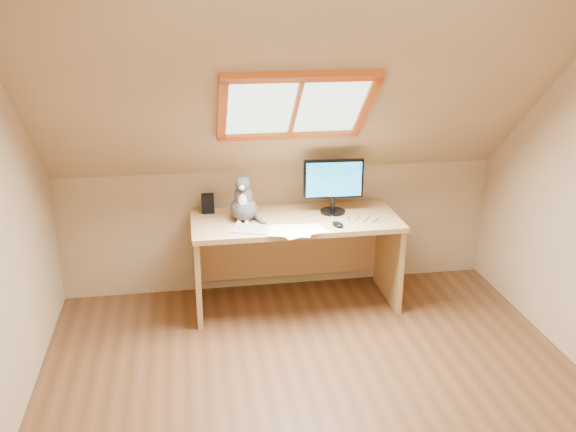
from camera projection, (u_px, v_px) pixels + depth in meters
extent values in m
plane|color=brown|center=(325.00, 411.00, 3.79)|extent=(3.50, 3.50, 0.00)
cube|color=tan|center=(280.00, 228.00, 5.25)|extent=(3.50, 0.02, 1.00)
cube|color=tan|center=(297.00, 96.00, 4.13)|extent=(3.50, 1.56, 1.41)
cube|color=#B2E0CC|center=(295.00, 105.00, 4.22)|extent=(0.90, 0.53, 0.48)
cube|color=#CA6013|center=(295.00, 105.00, 4.22)|extent=(1.02, 0.64, 0.59)
cube|color=tan|center=(295.00, 221.00, 4.85)|extent=(1.57, 0.69, 0.04)
cube|color=tan|center=(197.00, 270.00, 4.86)|extent=(0.04, 0.62, 0.68)
cube|color=tan|center=(389.00, 258.00, 5.09)|extent=(0.04, 0.62, 0.68)
cube|color=tan|center=(289.00, 248.00, 5.26)|extent=(1.47, 0.03, 0.47)
cylinder|color=black|center=(333.00, 212.00, 4.96)|extent=(0.19, 0.19, 0.02)
cylinder|color=black|center=(333.00, 204.00, 4.94)|extent=(0.03, 0.03, 0.11)
cube|color=black|center=(333.00, 179.00, 4.87)|extent=(0.46, 0.06, 0.30)
cube|color=#0638D6|center=(334.00, 180.00, 4.85)|extent=(0.42, 0.03, 0.26)
ellipsoid|color=#4C4643|center=(244.00, 208.00, 4.78)|extent=(0.25, 0.28, 0.18)
ellipsoid|color=#4C4643|center=(243.00, 196.00, 4.74)|extent=(0.16, 0.16, 0.19)
ellipsoid|color=silver|center=(243.00, 201.00, 4.69)|extent=(0.07, 0.05, 0.11)
ellipsoid|color=#4C4643|center=(242.00, 184.00, 4.66)|extent=(0.12, 0.11, 0.10)
sphere|color=silver|center=(242.00, 188.00, 4.62)|extent=(0.04, 0.04, 0.04)
cone|color=#4C4643|center=(238.00, 176.00, 4.66)|extent=(0.06, 0.06, 0.06)
cone|color=#4C4643|center=(247.00, 176.00, 4.66)|extent=(0.06, 0.05, 0.06)
cube|color=black|center=(208.00, 203.00, 4.95)|extent=(0.10, 0.10, 0.14)
cube|color=#B2B2B7|center=(251.00, 229.00, 4.62)|extent=(0.31, 0.26, 0.01)
ellipsoid|color=black|center=(338.00, 224.00, 4.67)|extent=(0.10, 0.13, 0.03)
cube|color=white|center=(298.00, 230.00, 4.60)|extent=(0.33, 0.27, 0.00)
cube|color=white|center=(298.00, 230.00, 4.60)|extent=(0.32, 0.24, 0.00)
cube|color=white|center=(298.00, 230.00, 4.60)|extent=(0.35, 0.30, 0.00)
cube|color=white|center=(298.00, 230.00, 4.60)|extent=(0.34, 0.28, 0.00)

